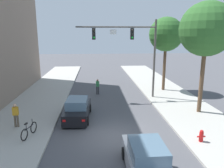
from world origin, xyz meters
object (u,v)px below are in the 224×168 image
(traffic_signal_mast, at_px, (132,44))
(car_following_silver, at_px, (146,161))
(fire_hydrant, at_px, (201,136))
(pedestrian_sidewalk_left_walker, at_px, (16,114))
(pedestrian_crossing_road, at_px, (98,86))
(bicycle_leaning, at_px, (29,130))
(street_tree_second, at_px, (166,35))
(street_tree_nearest, at_px, (207,30))
(car_lead_black, at_px, (78,109))

(traffic_signal_mast, distance_m, car_following_silver, 12.79)
(fire_hydrant, bearing_deg, pedestrian_sidewalk_left_walker, 165.56)
(pedestrian_sidewalk_left_walker, height_order, pedestrian_crossing_road, pedestrian_sidewalk_left_walker)
(traffic_signal_mast, xyz_separation_m, bicycle_leaning, (-7.67, -7.85, -4.85))
(traffic_signal_mast, relative_size, car_following_silver, 1.78)
(pedestrian_sidewalk_left_walker, distance_m, pedestrian_crossing_road, 9.99)
(fire_hydrant, bearing_deg, street_tree_second, 82.47)
(street_tree_nearest, bearing_deg, pedestrian_crossing_road, 141.63)
(car_lead_black, distance_m, street_tree_nearest, 11.38)
(traffic_signal_mast, height_order, street_tree_nearest, street_tree_nearest)
(car_lead_black, relative_size, street_tree_nearest, 0.50)
(pedestrian_sidewalk_left_walker, bearing_deg, car_following_silver, -35.87)
(car_lead_black, xyz_separation_m, street_tree_second, (9.07, 7.48, 5.54))
(traffic_signal_mast, distance_m, car_lead_black, 8.33)
(car_following_silver, distance_m, pedestrian_sidewalk_left_walker, 9.38)
(street_tree_nearest, bearing_deg, bicycle_leaning, -164.91)
(bicycle_leaning, height_order, street_tree_nearest, street_tree_nearest)
(pedestrian_crossing_road, xyz_separation_m, street_tree_nearest, (8.11, -6.42, 5.71))
(pedestrian_sidewalk_left_walker, xyz_separation_m, bicycle_leaning, (1.27, -1.50, -0.52))
(traffic_signal_mast, height_order, pedestrian_sidewalk_left_walker, traffic_signal_mast)
(pedestrian_crossing_road, relative_size, street_tree_nearest, 0.19)
(traffic_signal_mast, xyz_separation_m, pedestrian_sidewalk_left_walker, (-8.94, -6.34, -4.33))
(pedestrian_sidewalk_left_walker, relative_size, street_tree_second, 0.21)
(bicycle_leaning, height_order, fire_hydrant, bicycle_leaning)
(fire_hydrant, bearing_deg, bicycle_leaning, 171.92)
(pedestrian_crossing_road, xyz_separation_m, fire_hydrant, (5.87, -11.22, -0.41))
(car_lead_black, height_order, car_following_silver, same)
(pedestrian_crossing_road, relative_size, bicycle_leaning, 0.95)
(pedestrian_crossing_road, distance_m, fire_hydrant, 12.67)
(traffic_signal_mast, xyz_separation_m, street_tree_second, (4.11, 2.68, 0.88))
(traffic_signal_mast, distance_m, pedestrian_sidewalk_left_walker, 11.78)
(pedestrian_sidewalk_left_walker, bearing_deg, fire_hydrant, -14.44)
(car_lead_black, xyz_separation_m, fire_hydrant, (7.49, -4.50, -0.22))
(car_lead_black, bearing_deg, pedestrian_crossing_road, 76.50)
(car_lead_black, bearing_deg, fire_hydrant, -30.99)
(bicycle_leaning, relative_size, street_tree_nearest, 0.20)
(car_following_silver, relative_size, street_tree_second, 0.53)
(car_lead_black, bearing_deg, street_tree_second, 39.53)
(pedestrian_sidewalk_left_walker, xyz_separation_m, pedestrian_crossing_road, (5.60, 8.27, -0.15))
(fire_hydrant, bearing_deg, traffic_signal_mast, 105.22)
(car_lead_black, xyz_separation_m, bicycle_leaning, (-2.71, -3.05, -0.18))
(car_lead_black, xyz_separation_m, street_tree_nearest, (9.73, 0.31, 5.90))
(pedestrian_sidewalk_left_walker, distance_m, bicycle_leaning, 2.03)
(traffic_signal_mast, xyz_separation_m, fire_hydrant, (2.53, -9.30, -4.88))
(pedestrian_crossing_road, height_order, bicycle_leaning, pedestrian_crossing_road)
(traffic_signal_mast, relative_size, pedestrian_sidewalk_left_walker, 4.61)
(pedestrian_sidewalk_left_walker, relative_size, bicycle_leaning, 0.95)
(car_lead_black, distance_m, fire_hydrant, 8.73)
(fire_hydrant, bearing_deg, pedestrian_crossing_road, 117.61)
(traffic_signal_mast, height_order, fire_hydrant, traffic_signal_mast)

